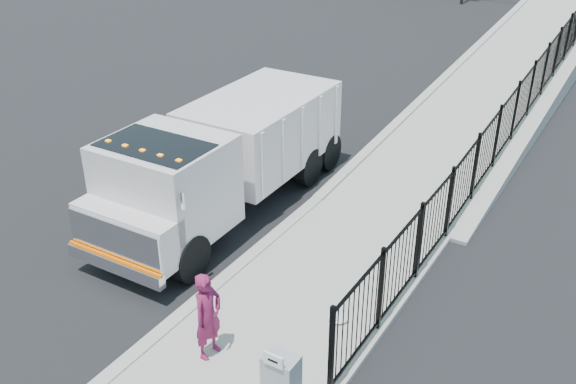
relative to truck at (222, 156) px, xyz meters
The scene contains 9 objects.
ground 3.41m from the truck, 51.28° to the right, with size 120.00×120.00×0.00m, color black.
sidewalk 5.99m from the truck, 48.80° to the right, with size 3.55×12.00×0.12m, color #9E998E.
curb 4.98m from the truck, 66.55° to the right, with size 0.30×12.00×0.16m, color #ADAAA3.
ramp 14.31m from the truck, 73.60° to the left, with size 3.95×24.00×1.70m, color #9E998E.
iron_fence 11.09m from the truck, 60.57° to the left, with size 0.10×28.00×1.80m, color black.
truck is the anchor object (origin of this frame).
worker 5.60m from the truck, 56.37° to the right, with size 0.63×0.42×1.74m, color maroon.
arrow_sign 7.38m from the truck, 47.45° to the right, with size 0.35×0.04×0.22m, color white.
debris 5.50m from the truck, 28.56° to the right, with size 0.43×0.43×0.11m, color silver.
Camera 1 is at (7.15, -9.34, 8.35)m, focal length 40.00 mm.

